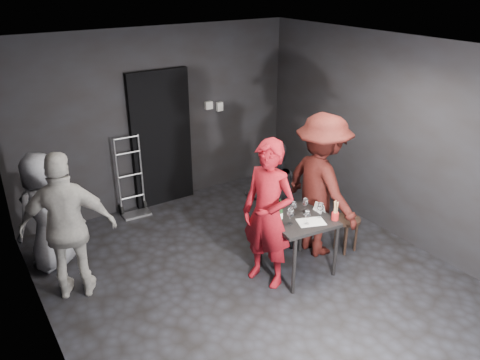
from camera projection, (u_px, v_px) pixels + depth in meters
floor at (251, 276)px, 5.70m from camera, size 4.50×5.00×0.02m
ceiling at (254, 49)px, 4.59m from camera, size 4.50×5.00×0.02m
wall_back at (158, 119)px, 7.05m from camera, size 4.50×0.04×2.70m
wall_front at (457, 297)px, 3.24m from camera, size 4.50×0.04×2.70m
wall_left at (37, 233)px, 4.02m from camera, size 0.04×5.00×2.70m
wall_right at (390, 138)px, 6.27m from camera, size 0.04×5.00×2.70m
doorway at (161, 139)px, 7.13m from camera, size 0.95×0.10×2.10m
wallbox_upper at (209, 105)px, 7.39m from camera, size 0.12×0.06×0.12m
wallbox_lower at (220, 107)px, 7.51m from camera, size 0.10×0.06×0.14m
hand_truck at (133, 200)px, 7.09m from camera, size 0.41×0.34×1.23m
tasting_table at (299, 225)px, 5.55m from camera, size 0.72×0.72×0.75m
stool at (347, 225)px, 6.09m from camera, size 0.34×0.34×0.47m
server_red at (268, 202)px, 5.22m from camera, size 0.74×0.89×2.10m
woman_black at (272, 197)px, 6.04m from camera, size 0.79×0.59×1.46m
man_maroon at (322, 169)px, 5.77m from camera, size 0.75×1.53×2.33m
bystander_cream at (67, 216)px, 5.01m from camera, size 1.30×0.99×2.00m
bystander_grey at (46, 212)px, 5.63m from camera, size 0.83×0.69×1.50m
tasting_mat at (311, 222)px, 5.40m from camera, size 0.36×0.30×0.00m
wine_glass_a at (290, 216)px, 5.32m from camera, size 0.10×0.10×0.22m
wine_glass_b at (279, 213)px, 5.38m from camera, size 0.10×0.10×0.20m
wine_glass_c at (294, 208)px, 5.52m from camera, size 0.09×0.09×0.19m
wine_glass_d at (307, 217)px, 5.32m from camera, size 0.08×0.08×0.19m
wine_glass_e at (320, 209)px, 5.47m from camera, size 0.09×0.09×0.20m
wine_glass_f at (305, 205)px, 5.59m from camera, size 0.08×0.08×0.19m
wine_bottle at (279, 215)px, 5.29m from camera, size 0.08×0.08×0.32m
breadstick_cup at (336, 211)px, 5.41m from camera, size 0.08×0.08×0.26m
reserved_card at (318, 208)px, 5.61m from camera, size 0.09×0.14×0.11m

